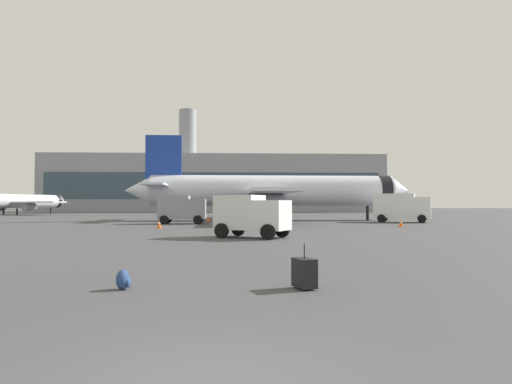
{
  "coord_description": "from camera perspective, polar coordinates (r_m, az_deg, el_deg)",
  "views": [
    {
      "loc": [
        0.39,
        -5.15,
        2.08
      ],
      "look_at": [
        2.03,
        30.61,
        3.0
      ],
      "focal_mm": 31.75,
      "sensor_mm": 36.0,
      "label": 1
    }
  ],
  "objects": [
    {
      "name": "terminal_building",
      "position": [
        116.38,
        -5.17,
        1.07
      ],
      "size": [
        83.91,
        16.31,
        26.16
      ],
      "color": "gray",
      "rests_on": "ground"
    },
    {
      "name": "rolling_suitcase",
      "position": [
        11.25,
        6.11,
        -10.09
      ],
      "size": [
        0.59,
        0.74,
        1.1
      ],
      "color": "black",
      "rests_on": "ground"
    },
    {
      "name": "cargo_van",
      "position": [
        27.58,
        -0.61,
        -2.78
      ],
      "size": [
        4.82,
        3.96,
        2.6
      ],
      "color": "white",
      "rests_on": "ground"
    },
    {
      "name": "service_truck",
      "position": [
        47.19,
        -9.35,
        -2.03
      ],
      "size": [
        4.81,
        2.55,
        2.9
      ],
      "color": "gray",
      "rests_on": "ground"
    },
    {
      "name": "airplane_at_gate",
      "position": [
        56.37,
        1.91,
        0.13
      ],
      "size": [
        35.66,
        32.09,
        10.5
      ],
      "color": "silver",
      "rests_on": "ground"
    },
    {
      "name": "safety_cone_outer",
      "position": [
        42.88,
        17.79,
        -3.74
      ],
      "size": [
        0.44,
        0.44,
        0.68
      ],
      "color": "#F2590C",
      "rests_on": "ground"
    },
    {
      "name": "airplane_taxiing",
      "position": [
        96.14,
        -28.0,
        -1.04
      ],
      "size": [
        21.66,
        23.61,
        7.26
      ],
      "color": "silver",
      "rests_on": "ground"
    },
    {
      "name": "fuel_truck",
      "position": [
        52.9,
        17.83,
        -1.74
      ],
      "size": [
        6.46,
        4.67,
        3.2
      ],
      "color": "white",
      "rests_on": "ground"
    },
    {
      "name": "traveller_backpack",
      "position": [
        11.58,
        -16.36,
        -10.58
      ],
      "size": [
        0.36,
        0.4,
        0.48
      ],
      "color": "navy",
      "rests_on": "ground"
    },
    {
      "name": "safety_cone_far",
      "position": [
        39.44,
        -12.12,
        -3.99
      ],
      "size": [
        0.44,
        0.44,
        0.66
      ],
      "color": "#F2590C",
      "rests_on": "ground"
    },
    {
      "name": "safety_cone_near",
      "position": [
        40.08,
        -3.77,
        -3.99
      ],
      "size": [
        0.44,
        0.44,
        0.65
      ],
      "color": "#F2590C",
      "rests_on": "ground"
    },
    {
      "name": "safety_cone_mid",
      "position": [
        53.76,
        -6.01,
        -3.28
      ],
      "size": [
        0.44,
        0.44,
        0.76
      ],
      "color": "#F2590C",
      "rests_on": "ground"
    }
  ]
}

